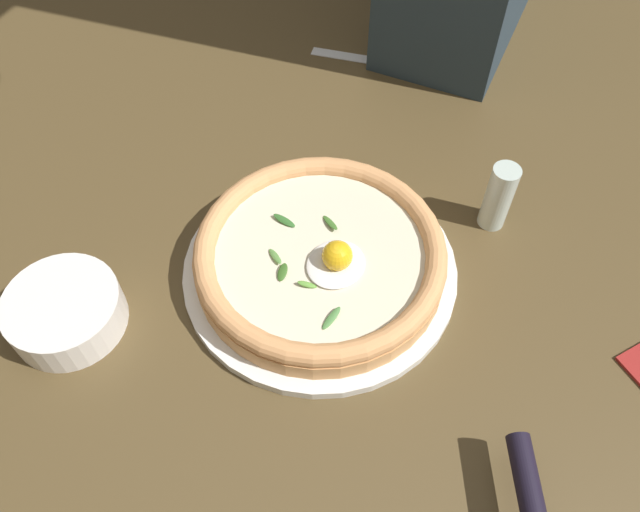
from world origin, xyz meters
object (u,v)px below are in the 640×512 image
at_px(table_knife, 408,65).
at_px(pizza, 320,256).
at_px(side_bowl, 65,311).
at_px(pepper_shaker, 498,197).

bearing_deg(table_knife, pizza, -162.62).
bearing_deg(side_bowl, pizza, -39.89).
height_order(pizza, table_knife, pizza).
relative_size(side_bowl, table_knife, 0.57).
distance_m(pizza, side_bowl, 0.28).
relative_size(side_bowl, pepper_shaker, 1.37).
distance_m(side_bowl, pepper_shaker, 0.50).
bearing_deg(side_bowl, pepper_shaker, -36.95).
relative_size(pizza, side_bowl, 2.28).
bearing_deg(table_knife, pepper_shaker, -128.92).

